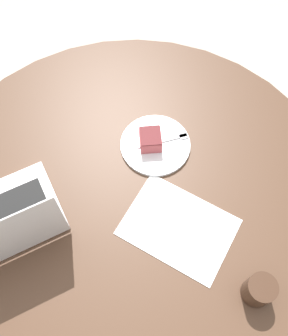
# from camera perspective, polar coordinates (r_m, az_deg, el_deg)

# --- Properties ---
(ground_plane) EXTENTS (12.00, 12.00, 0.00)m
(ground_plane) POSITION_cam_1_polar(r_m,az_deg,el_deg) (1.89, -1.17, -13.23)
(ground_plane) COLOR #B7AD9E
(dining_table) EXTENTS (1.36, 1.36, 0.71)m
(dining_table) POSITION_cam_1_polar(r_m,az_deg,el_deg) (1.32, -1.64, -7.12)
(dining_table) COLOR #4C3323
(dining_table) RESTS_ON ground_plane
(paper_document) EXTENTS (0.39, 0.35, 0.00)m
(paper_document) POSITION_cam_1_polar(r_m,az_deg,el_deg) (1.19, 5.03, -8.52)
(paper_document) COLOR white
(paper_document) RESTS_ON dining_table
(plate) EXTENTS (0.23, 0.23, 0.01)m
(plate) POSITION_cam_1_polar(r_m,az_deg,el_deg) (1.30, 1.67, 3.37)
(plate) COLOR silver
(plate) RESTS_ON dining_table
(cake_slice) EXTENTS (0.10, 0.10, 0.05)m
(cake_slice) POSITION_cam_1_polar(r_m,az_deg,el_deg) (1.27, 0.93, 4.17)
(cake_slice) COLOR #B74C51
(cake_slice) RESTS_ON plate
(fork) EXTENTS (0.07, 0.17, 0.00)m
(fork) POSITION_cam_1_polar(r_m,az_deg,el_deg) (1.30, 3.48, 4.18)
(fork) COLOR silver
(fork) RESTS_ON plate
(coffee_glass) EXTENTS (0.08, 0.08, 0.09)m
(coffee_glass) POSITION_cam_1_polar(r_m,az_deg,el_deg) (1.14, 16.34, -16.64)
(coffee_glass) COLOR #3D2619
(coffee_glass) RESTS_ON dining_table
(laptop) EXTENTS (0.28, 0.35, 0.26)m
(laptop) POSITION_cam_1_polar(r_m,az_deg,el_deg) (1.21, -19.69, -7.44)
(laptop) COLOR silver
(laptop) RESTS_ON dining_table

